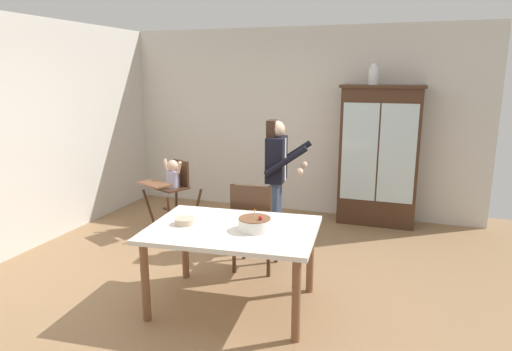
{
  "coord_description": "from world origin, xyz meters",
  "views": [
    {
      "loc": [
        1.58,
        -3.86,
        2.05
      ],
      "look_at": [
        0.01,
        0.7,
        0.95
      ],
      "focal_mm": 31.52,
      "sensor_mm": 36.0,
      "label": 1
    }
  ],
  "objects_px": {
    "high_chair_with_toddler": "(172,182)",
    "dining_chair_far_side": "(253,221)",
    "ceramic_vase": "(374,75)",
    "china_cabinet": "(379,156)",
    "adult_person": "(277,169)",
    "serving_bowl": "(185,221)",
    "dining_table": "(233,237)",
    "birthday_cake": "(255,224)"
  },
  "relations": [
    {
      "from": "high_chair_with_toddler",
      "to": "serving_bowl",
      "type": "height_order",
      "value": "high_chair_with_toddler"
    },
    {
      "from": "high_chair_with_toddler",
      "to": "serving_bowl",
      "type": "distance_m",
      "value": 1.99
    },
    {
      "from": "adult_person",
      "to": "ceramic_vase",
      "type": "bearing_deg",
      "value": -40.85
    },
    {
      "from": "dining_table",
      "to": "serving_bowl",
      "type": "height_order",
      "value": "serving_bowl"
    },
    {
      "from": "china_cabinet",
      "to": "high_chair_with_toddler",
      "type": "height_order",
      "value": "china_cabinet"
    },
    {
      "from": "china_cabinet",
      "to": "serving_bowl",
      "type": "bearing_deg",
      "value": -117.25
    },
    {
      "from": "dining_table",
      "to": "birthday_cake",
      "type": "relative_size",
      "value": 5.49
    },
    {
      "from": "serving_bowl",
      "to": "dining_chair_far_side",
      "type": "relative_size",
      "value": 0.19
    },
    {
      "from": "ceramic_vase",
      "to": "high_chair_with_toddler",
      "type": "distance_m",
      "value": 3.0
    },
    {
      "from": "adult_person",
      "to": "serving_bowl",
      "type": "height_order",
      "value": "adult_person"
    },
    {
      "from": "birthday_cake",
      "to": "dining_chair_far_side",
      "type": "xyz_separation_m",
      "value": [
        -0.27,
        0.73,
        -0.24
      ]
    },
    {
      "from": "china_cabinet",
      "to": "dining_table",
      "type": "xyz_separation_m",
      "value": [
        -1.03,
        -2.78,
        -0.31
      ]
    },
    {
      "from": "high_chair_with_toddler",
      "to": "dining_table",
      "type": "distance_m",
      "value": 2.21
    },
    {
      "from": "china_cabinet",
      "to": "birthday_cake",
      "type": "height_order",
      "value": "china_cabinet"
    },
    {
      "from": "high_chair_with_toddler",
      "to": "dining_table",
      "type": "relative_size",
      "value": 0.62
    },
    {
      "from": "dining_chair_far_side",
      "to": "dining_table",
      "type": "bearing_deg",
      "value": 90.75
    },
    {
      "from": "dining_table",
      "to": "dining_chair_far_side",
      "type": "relative_size",
      "value": 1.6
    },
    {
      "from": "dining_table",
      "to": "serving_bowl",
      "type": "xyz_separation_m",
      "value": [
        -0.43,
        -0.06,
        0.12
      ]
    },
    {
      "from": "china_cabinet",
      "to": "dining_chair_far_side",
      "type": "bearing_deg",
      "value": -118.04
    },
    {
      "from": "adult_person",
      "to": "birthday_cake",
      "type": "bearing_deg",
      "value": -176.87
    },
    {
      "from": "high_chair_with_toddler",
      "to": "dining_chair_far_side",
      "type": "xyz_separation_m",
      "value": [
        1.44,
        -0.89,
        -0.1
      ]
    },
    {
      "from": "china_cabinet",
      "to": "dining_chair_far_side",
      "type": "relative_size",
      "value": 1.98
    },
    {
      "from": "adult_person",
      "to": "birthday_cake",
      "type": "xyz_separation_m",
      "value": [
        0.23,
        -1.46,
        -0.17
      ]
    },
    {
      "from": "high_chair_with_toddler",
      "to": "birthday_cake",
      "type": "distance_m",
      "value": 2.36
    },
    {
      "from": "dining_table",
      "to": "dining_chair_far_side",
      "type": "bearing_deg",
      "value": 95.05
    },
    {
      "from": "ceramic_vase",
      "to": "birthday_cake",
      "type": "height_order",
      "value": "ceramic_vase"
    },
    {
      "from": "high_chair_with_toddler",
      "to": "adult_person",
      "type": "distance_m",
      "value": 1.52
    },
    {
      "from": "birthday_cake",
      "to": "dining_chair_far_side",
      "type": "bearing_deg",
      "value": 110.36
    },
    {
      "from": "adult_person",
      "to": "high_chair_with_toddler",
      "type": "bearing_deg",
      "value": 78.0
    },
    {
      "from": "china_cabinet",
      "to": "dining_table",
      "type": "relative_size",
      "value": 1.24
    },
    {
      "from": "dining_chair_far_side",
      "to": "birthday_cake",
      "type": "bearing_deg",
      "value": 106.06
    },
    {
      "from": "birthday_cake",
      "to": "dining_chair_far_side",
      "type": "relative_size",
      "value": 0.29
    },
    {
      "from": "serving_bowl",
      "to": "dining_chair_far_side",
      "type": "height_order",
      "value": "dining_chair_far_side"
    },
    {
      "from": "ceramic_vase",
      "to": "adult_person",
      "type": "bearing_deg",
      "value": -124.92
    },
    {
      "from": "dining_table",
      "to": "china_cabinet",
      "type": "bearing_deg",
      "value": 69.7
    },
    {
      "from": "china_cabinet",
      "to": "adult_person",
      "type": "height_order",
      "value": "china_cabinet"
    },
    {
      "from": "ceramic_vase",
      "to": "serving_bowl",
      "type": "bearing_deg",
      "value": -115.11
    },
    {
      "from": "ceramic_vase",
      "to": "high_chair_with_toddler",
      "type": "height_order",
      "value": "ceramic_vase"
    },
    {
      "from": "china_cabinet",
      "to": "birthday_cake",
      "type": "distance_m",
      "value": 2.91
    },
    {
      "from": "high_chair_with_toddler",
      "to": "china_cabinet",
      "type": "bearing_deg",
      "value": 48.81
    },
    {
      "from": "adult_person",
      "to": "dining_chair_far_side",
      "type": "bearing_deg",
      "value": 171.13
    },
    {
      "from": "ceramic_vase",
      "to": "adult_person",
      "type": "relative_size",
      "value": 0.18
    }
  ]
}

